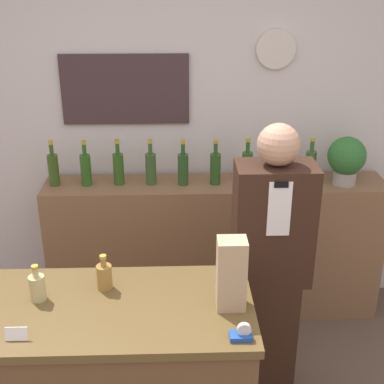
{
  "coord_description": "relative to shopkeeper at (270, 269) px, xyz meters",
  "views": [
    {
      "loc": [
        -0.08,
        -1.54,
        2.37
      ],
      "look_at": [
        0.01,
        1.09,
        1.23
      ],
      "focal_mm": 50.0,
      "sensor_mm": 36.0,
      "label": 1
    }
  ],
  "objects": [
    {
      "name": "back_wall",
      "position": [
        -0.44,
        1.04,
        0.53
      ],
      "size": [
        5.2,
        0.09,
        2.7
      ],
      "color": "silver",
      "rests_on": "ground_plane"
    },
    {
      "name": "back_shelf",
      "position": [
        -0.24,
        0.8,
        -0.32
      ],
      "size": [
        2.3,
        0.37,
        1.0
      ],
      "color": "brown",
      "rests_on": "ground_plane"
    },
    {
      "name": "shopkeeper",
      "position": [
        0.0,
        0.0,
        0.0
      ],
      "size": [
        0.41,
        0.26,
        1.64
      ],
      "color": "#331E14",
      "rests_on": "ground_plane"
    },
    {
      "name": "potted_plant",
      "position": [
        0.61,
        0.76,
        0.36
      ],
      "size": [
        0.25,
        0.25,
        0.32
      ],
      "color": "#9E998E",
      "rests_on": "back_shelf"
    },
    {
      "name": "paper_bag",
      "position": [
        -0.28,
        -0.56,
        0.32
      ],
      "size": [
        0.13,
        0.1,
        0.33
      ],
      "color": "tan",
      "rests_on": "display_counter"
    },
    {
      "name": "tape_dispenser",
      "position": [
        -0.26,
        -0.78,
        0.18
      ],
      "size": [
        0.09,
        0.06,
        0.07
      ],
      "color": "#1E4799",
      "rests_on": "display_counter"
    },
    {
      "name": "price_card_right",
      "position": [
        -1.16,
        -0.76,
        0.19
      ],
      "size": [
        0.09,
        0.02,
        0.06
      ],
      "color": "white",
      "rests_on": "display_counter"
    },
    {
      "name": "counter_bottle_1",
      "position": [
        -1.13,
        -0.48,
        0.23
      ],
      "size": [
        0.07,
        0.07,
        0.17
      ],
      "color": "tan",
      "rests_on": "display_counter"
    },
    {
      "name": "counter_bottle_2",
      "position": [
        -0.85,
        -0.4,
        0.23
      ],
      "size": [
        0.07,
        0.07,
        0.17
      ],
      "color": "olive",
      "rests_on": "display_counter"
    },
    {
      "name": "shelf_bottle_0",
      "position": [
        -1.31,
        0.8,
        0.3
      ],
      "size": [
        0.07,
        0.07,
        0.31
      ],
      "color": "#33501C",
      "rests_on": "back_shelf"
    },
    {
      "name": "shelf_bottle_1",
      "position": [
        -1.1,
        0.79,
        0.3
      ],
      "size": [
        0.07,
        0.07,
        0.31
      ],
      "color": "#2B581C",
      "rests_on": "back_shelf"
    },
    {
      "name": "shelf_bottle_2",
      "position": [
        -0.89,
        0.8,
        0.3
      ],
      "size": [
        0.07,
        0.07,
        0.31
      ],
      "color": "#2C541C",
      "rests_on": "back_shelf"
    },
    {
      "name": "shelf_bottle_3",
      "position": [
        -0.67,
        0.8,
        0.3
      ],
      "size": [
        0.07,
        0.07,
        0.31
      ],
      "color": "#345228",
      "rests_on": "back_shelf"
    },
    {
      "name": "shelf_bottle_4",
      "position": [
        -0.46,
        0.78,
        0.3
      ],
      "size": [
        0.07,
        0.07,
        0.31
      ],
      "color": "#274C22",
      "rests_on": "back_shelf"
    },
    {
      "name": "shelf_bottle_5",
      "position": [
        -0.25,
        0.79,
        0.3
      ],
      "size": [
        0.07,
        0.07,
        0.31
      ],
      "color": "#294F20",
      "rests_on": "back_shelf"
    },
    {
      "name": "shelf_bottle_6",
      "position": [
        -0.04,
        0.81,
        0.3
      ],
      "size": [
        0.07,
        0.07,
        0.31
      ],
      "color": "#27531E",
      "rests_on": "back_shelf"
    },
    {
      "name": "shelf_bottle_7",
      "position": [
        0.18,
        0.78,
        0.3
      ],
      "size": [
        0.07,
        0.07,
        0.31
      ],
      "color": "#284D22",
      "rests_on": "back_shelf"
    },
    {
      "name": "shelf_bottle_8",
      "position": [
        0.39,
        0.81,
        0.3
      ],
      "size": [
        0.07,
        0.07,
        0.31
      ],
      "color": "#34562A",
      "rests_on": "back_shelf"
    }
  ]
}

